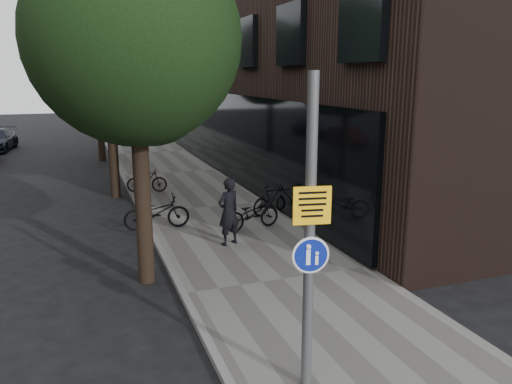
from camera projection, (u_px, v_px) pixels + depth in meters
name	position (u px, v px, depth m)	size (l,w,h in m)	color
ground	(348.00, 365.00, 8.08)	(120.00, 120.00, 0.00)	black
sidewalk	(208.00, 208.00, 17.30)	(4.50, 60.00, 0.12)	slate
curb_edge	(142.00, 214.00, 16.55)	(0.15, 60.00, 0.13)	slate
street_tree_near	(137.00, 49.00, 10.32)	(4.40, 4.40, 7.50)	black
street_tree_mid	(109.00, 60.00, 18.09)	(5.00, 5.00, 7.80)	black
street_tree_far	(97.00, 64.00, 26.33)	(5.00, 5.00, 7.80)	black
signpost	(309.00, 238.00, 6.84)	(0.52, 0.15, 4.52)	#595B5E
pedestrian	(229.00, 212.00, 13.25)	(0.67, 0.44, 1.83)	black
parked_bike_facade_near	(252.00, 214.00, 14.69)	(0.63, 1.80, 0.95)	black
parked_bike_facade_far	(272.00, 200.00, 16.28)	(0.46, 1.62, 0.98)	black
parked_bike_curb_near	(157.00, 212.00, 14.71)	(0.67, 1.92, 1.01)	black
parked_bike_curb_far	(147.00, 181.00, 19.32)	(0.43, 1.54, 0.92)	black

